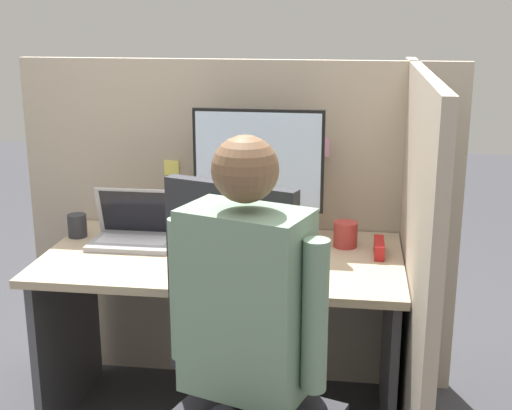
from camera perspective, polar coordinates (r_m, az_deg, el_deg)
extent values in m
cube|color=tan|center=(3.05, -1.37, -1.63)|extent=(1.84, 0.04, 1.40)
cube|color=#F4EA66|center=(3.02, -6.77, 2.97)|extent=(0.06, 0.01, 0.06)
cube|color=#EA9EC6|center=(2.90, 5.10, 4.63)|extent=(0.08, 0.01, 0.08)
cube|color=tan|center=(2.59, 12.40, -5.21)|extent=(0.04, 1.37, 1.40)
cube|color=tan|center=(2.69, -2.70, -4.29)|extent=(1.34, 0.72, 0.03)
cube|color=#4C4C51|center=(3.00, -14.81, -9.89)|extent=(0.03, 0.61, 0.67)
cube|color=#4C4C51|center=(2.80, 10.61, -11.62)|extent=(0.03, 0.61, 0.67)
cube|color=orange|center=(2.84, 0.17, -2.07)|extent=(0.28, 0.21, 0.08)
cylinder|color=black|center=(2.83, 0.17, -1.21)|extent=(0.17, 0.17, 0.01)
cylinder|color=black|center=(2.82, 0.17, -0.66)|extent=(0.04, 0.04, 0.04)
cube|color=black|center=(2.77, 0.19, 3.57)|extent=(0.51, 0.02, 0.40)
cube|color=silver|center=(2.76, 0.15, 3.52)|extent=(0.49, 0.00, 0.38)
cube|color=#99999E|center=(2.82, -9.88, -3.04)|extent=(0.32, 0.20, 0.02)
cube|color=silver|center=(2.83, -9.80, -2.73)|extent=(0.27, 0.11, 0.00)
cube|color=#99999E|center=(2.86, -9.53, -0.51)|extent=(0.32, 0.06, 0.20)
cube|color=black|center=(2.85, -9.56, -0.54)|extent=(0.28, 0.05, 0.17)
ellipsoid|color=gray|center=(2.57, -5.35, -4.56)|extent=(0.07, 0.04, 0.04)
cube|color=#A31919|center=(2.71, 9.82, -3.40)|extent=(0.04, 0.15, 0.06)
cone|color=orange|center=(2.49, -3.72, -5.17)|extent=(0.04, 0.12, 0.04)
cylinder|color=green|center=(2.56, -3.39, -4.59)|extent=(0.02, 0.02, 0.02)
cube|color=#2D2D33|center=(2.23, -2.02, -6.37)|extent=(0.43, 0.19, 0.65)
cube|color=gray|center=(1.97, -0.83, -7.81)|extent=(0.39, 0.30, 0.53)
sphere|color=brown|center=(1.85, -0.88, 2.88)|extent=(0.18, 0.18, 0.18)
cylinder|color=gray|center=(2.07, -5.90, -6.74)|extent=(0.07, 0.07, 0.42)
cylinder|color=gray|center=(1.89, 4.74, -8.90)|extent=(0.07, 0.07, 0.42)
cylinder|color=#A3332D|center=(2.78, 7.17, -2.35)|extent=(0.09, 0.09, 0.10)
cylinder|color=#28282D|center=(2.97, -14.11, -1.61)|extent=(0.08, 0.08, 0.09)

